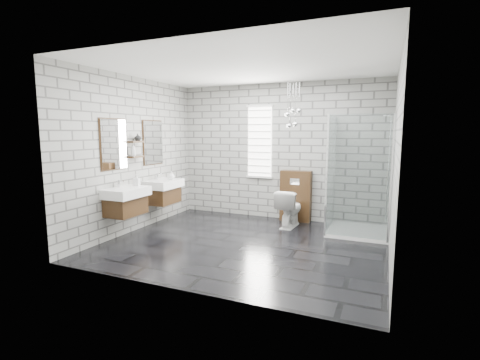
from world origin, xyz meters
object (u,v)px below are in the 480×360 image
Objects in this scene: toilet at (290,208)px; vanity_right at (162,185)px; cistern_panel at (296,196)px; vanity_left at (125,193)px; shower_enclosure at (352,205)px.

vanity_right is at bearing 21.80° from toilet.
vanity_right is 2.60m from cistern_panel.
vanity_left reaches higher than toilet.
vanity_left is at bearing -153.43° from shower_enclosure.
toilet is at bearing -90.00° from cistern_panel.
vanity_left is 3.21m from cistern_panel.
shower_enclosure is (1.11, -0.52, 0.00)m from cistern_panel.
toilet is at bearing 176.72° from shower_enclosure.
vanity_right is 2.27× the size of toilet.
shower_enclosure is at bearing 26.57° from vanity_left.
vanity_left is 2.93m from toilet.
vanity_right is 3.48m from shower_enclosure.
shower_enclosure is at bearing -24.94° from cistern_panel.
vanity_left is 0.77× the size of shower_enclosure.
cistern_panel is 1.23m from shower_enclosure.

